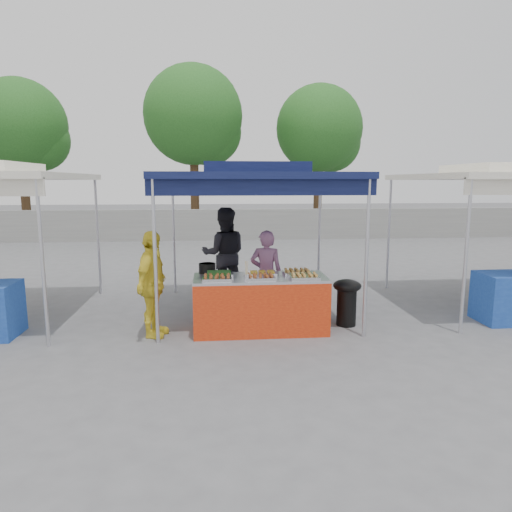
{
  "coord_description": "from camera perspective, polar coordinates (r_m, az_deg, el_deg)",
  "views": [
    {
      "loc": [
        -0.68,
        -6.8,
        2.27
      ],
      "look_at": [
        0.0,
        0.6,
        1.05
      ],
      "focal_mm": 32.0,
      "sensor_mm": 36.0,
      "label": 1
    }
  ],
  "objects": [
    {
      "name": "customer_person",
      "position": [
        6.83,
        -12.85,
        -3.47
      ],
      "size": [
        0.59,
        0.98,
        1.57
      ],
      "primitive_type": "imported",
      "rotation": [
        0.0,
        0.0,
        1.33
      ],
      "color": "yellow",
      "rests_on": "ground_plane"
    },
    {
      "name": "food_tray_fm",
      "position": [
        6.65,
        0.55,
        -2.69
      ],
      "size": [
        0.42,
        0.3,
        0.07
      ],
      "color": "silver",
      "rests_on": "vendor_table"
    },
    {
      "name": "food_tray_fr",
      "position": [
        6.73,
        6.02,
        -2.6
      ],
      "size": [
        0.42,
        0.3,
        0.07
      ],
      "color": "silver",
      "rests_on": "vendor_table"
    },
    {
      "name": "crate_left",
      "position": [
        7.62,
        -2.26,
        -6.95
      ],
      "size": [
        0.45,
        0.31,
        0.27
      ],
      "primitive_type": "cube",
      "color": "#1532AB",
      "rests_on": "ground_plane"
    },
    {
      "name": "main_canopy",
      "position": [
        7.8,
        -0.25,
        10.06
      ],
      "size": [
        3.2,
        3.2,
        2.57
      ],
      "color": "silver",
      "rests_on": "ground_plane"
    },
    {
      "name": "skewer_cup",
      "position": [
        6.55,
        -1.19,
        -2.74
      ],
      "size": [
        0.08,
        0.08,
        0.1
      ],
      "primitive_type": "cylinder",
      "color": "silver",
      "rests_on": "vendor_table"
    },
    {
      "name": "vendor_woman",
      "position": [
        7.62,
        1.28,
        -2.28
      ],
      "size": [
        0.6,
        0.45,
        1.48
      ],
      "primitive_type": "imported",
      "rotation": [
        0.0,
        0.0,
        2.95
      ],
      "color": "#915C83",
      "rests_on": "ground_plane"
    },
    {
      "name": "back_wall",
      "position": [
        17.89,
        -3.06,
        3.94
      ],
      "size": [
        40.0,
        0.25,
        1.2
      ],
      "primitive_type": "cube",
      "color": "gray",
      "rests_on": "ground_plane"
    },
    {
      "name": "food_tray_bm",
      "position": [
        6.96,
        0.8,
        -2.16
      ],
      "size": [
        0.42,
        0.3,
        0.07
      ],
      "color": "silver",
      "rests_on": "vendor_table"
    },
    {
      "name": "vendor_table",
      "position": [
        6.98,
        0.53,
        -6.0
      ],
      "size": [
        2.0,
        0.8,
        0.85
      ],
      "color": "red",
      "rests_on": "ground_plane"
    },
    {
      "name": "helper_man",
      "position": [
        8.74,
        -3.99,
        0.24
      ],
      "size": [
        0.87,
        0.68,
        1.79
      ],
      "primitive_type": "imported",
      "rotation": [
        0.0,
        0.0,
        3.15
      ],
      "color": "black",
      "rests_on": "ground_plane"
    },
    {
      "name": "wok_burner",
      "position": [
        7.39,
        11.27,
        -5.18
      ],
      "size": [
        0.44,
        0.44,
        0.75
      ],
      "rotation": [
        0.0,
        0.0,
        -0.4
      ],
      "color": "black",
      "rests_on": "ground_plane"
    },
    {
      "name": "food_tray_fl",
      "position": [
        6.62,
        -4.91,
        -2.79
      ],
      "size": [
        0.42,
        0.3,
        0.07
      ],
      "color": "silver",
      "rests_on": "vendor_table"
    },
    {
      "name": "cooking_pot",
      "position": [
        7.18,
        -6.12,
        -1.52
      ],
      "size": [
        0.26,
        0.26,
        0.15
      ],
      "primitive_type": "cylinder",
      "color": "black",
      "rests_on": "vendor_table"
    },
    {
      "name": "tree_2",
      "position": [
        20.73,
        8.26,
        15.06
      ],
      "size": [
        3.74,
        3.73,
        6.41
      ],
      "color": "#442E1A",
      "rests_on": "ground_plane"
    },
    {
      "name": "crate_right",
      "position": [
        7.72,
        3.22,
        -6.49
      ],
      "size": [
        0.56,
        0.39,
        0.33
      ],
      "primitive_type": "cube",
      "color": "#1532AB",
      "rests_on": "ground_plane"
    },
    {
      "name": "food_tray_bl",
      "position": [
        6.91,
        -4.65,
        -2.28
      ],
      "size": [
        0.42,
        0.3,
        0.07
      ],
      "color": "silver",
      "rests_on": "vendor_table"
    },
    {
      "name": "tree_1",
      "position": [
        19.9,
        -7.41,
        16.55
      ],
      "size": [
        4.08,
        4.08,
        7.02
      ],
      "color": "#442E1A",
      "rests_on": "ground_plane"
    },
    {
      "name": "tree_0",
      "position": [
        21.57,
        -27.0,
        13.96
      ],
      "size": [
        3.75,
        3.73,
        6.42
      ],
      "color": "#442E1A",
      "rests_on": "ground_plane"
    },
    {
      "name": "food_tray_br",
      "position": [
        7.05,
        5.16,
        -2.05
      ],
      "size": [
        0.42,
        0.3,
        0.07
      ],
      "color": "silver",
      "rests_on": "vendor_table"
    },
    {
      "name": "crate_stacked",
      "position": [
        7.64,
        3.25,
        -4.11
      ],
      "size": [
        0.54,
        0.38,
        0.32
      ],
      "primitive_type": "cube",
      "color": "#1532AB",
      "rests_on": "crate_right"
    },
    {
      "name": "ground_plane",
      "position": [
        7.2,
        0.44,
        -9.05
      ],
      "size": [
        80.0,
        80.0,
        0.0
      ],
      "primitive_type": "plane",
      "color": "#5F5F61"
    }
  ]
}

